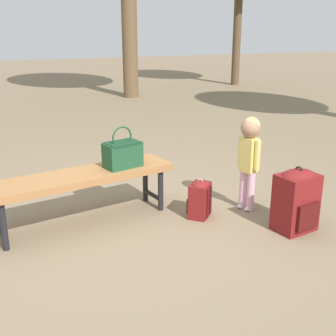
{
  "coord_description": "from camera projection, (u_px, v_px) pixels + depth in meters",
  "views": [
    {
      "loc": [
        -1.07,
        -3.33,
        1.64
      ],
      "look_at": [
        0.34,
        0.03,
        0.45
      ],
      "focal_mm": 46.82,
      "sensor_mm": 36.0,
      "label": 1
    }
  ],
  "objects": [
    {
      "name": "backpack_small",
      "position": [
        200.0,
        198.0,
        3.89
      ],
      "size": [
        0.26,
        0.26,
        0.36
      ],
      "color": "maroon",
      "rests_on": "ground"
    },
    {
      "name": "child_standing",
      "position": [
        249.0,
        149.0,
        3.93
      ],
      "size": [
        0.18,
        0.23,
        0.87
      ],
      "color": "#E5B2C6",
      "rests_on": "ground"
    },
    {
      "name": "ground_plane",
      "position": [
        133.0,
        223.0,
        3.82
      ],
      "size": [
        40.0,
        40.0,
        0.0
      ],
      "primitive_type": "plane",
      "color": "#7F6B51",
      "rests_on": "ground"
    },
    {
      "name": "park_bench",
      "position": [
        82.0,
        180.0,
        3.71
      ],
      "size": [
        1.65,
        0.68,
        0.45
      ],
      "color": "#9E6B3D",
      "rests_on": "ground"
    },
    {
      "name": "handbag",
      "position": [
        123.0,
        153.0,
        3.82
      ],
      "size": [
        0.36,
        0.26,
        0.37
      ],
      "color": "#1E4C2D",
      "rests_on": "park_bench"
    },
    {
      "name": "backpack_large",
      "position": [
        296.0,
        199.0,
        3.61
      ],
      "size": [
        0.37,
        0.33,
        0.56
      ],
      "color": "maroon",
      "rests_on": "ground"
    }
  ]
}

